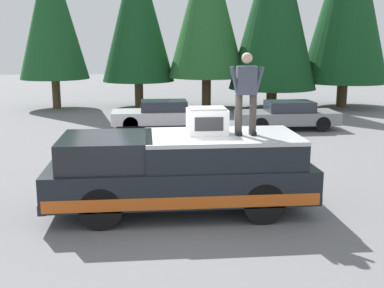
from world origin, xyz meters
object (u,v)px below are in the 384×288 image
person_on_truck_bed (246,92)px  compressor_unit (207,121)px  parked_car_grey (287,115)px  pickup_truck (180,171)px  parked_car_silver (162,114)px

person_on_truck_bed → compressor_unit: bearing=76.7°
compressor_unit → parked_car_grey: compressor_unit is taller
pickup_truck → parked_car_grey: (9.37, -5.11, -0.29)m
person_on_truck_bed → parked_car_silver: bearing=7.8°
pickup_truck → person_on_truck_bed: person_on_truck_bed is taller
person_on_truck_bed → parked_car_silver: size_ratio=0.41×
pickup_truck → compressor_unit: (0.10, -0.57, 1.05)m
pickup_truck → person_on_truck_bed: size_ratio=3.28×
person_on_truck_bed → parked_car_grey: size_ratio=0.41×
pickup_truck → person_on_truck_bed: 2.16m
compressor_unit → parked_car_silver: compressor_unit is taller
parked_car_silver → person_on_truck_bed: bearing=-172.2°
person_on_truck_bed → parked_car_silver: (10.16, 1.39, -1.97)m
pickup_truck → parked_car_silver: 10.09m
person_on_truck_bed → parked_car_grey: (9.45, -3.76, -1.97)m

